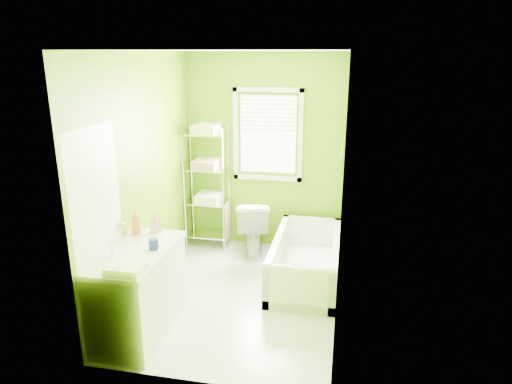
% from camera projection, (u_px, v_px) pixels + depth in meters
% --- Properties ---
extents(ground, '(2.90, 2.90, 0.00)m').
position_uv_depth(ground, '(241.00, 294.00, 5.09)').
color(ground, silver).
rests_on(ground, ground).
extents(room_envelope, '(2.14, 2.94, 2.62)m').
position_uv_depth(room_envelope, '(239.00, 159.00, 4.64)').
color(room_envelope, '#619207').
rests_on(room_envelope, ground).
extents(window, '(0.92, 0.05, 1.22)m').
position_uv_depth(window, '(268.00, 130.00, 5.95)').
color(window, white).
rests_on(window, ground).
extents(door, '(0.09, 0.80, 2.00)m').
position_uv_depth(door, '(101.00, 238.00, 4.06)').
color(door, white).
rests_on(door, ground).
extents(right_wall_decor, '(0.04, 1.48, 1.17)m').
position_uv_depth(right_wall_decor, '(341.00, 186.00, 4.49)').
color(right_wall_decor, '#410709').
rests_on(right_wall_decor, ground).
extents(bathtub, '(0.76, 1.62, 0.52)m').
position_uv_depth(bathtub, '(305.00, 266.00, 5.39)').
color(bathtub, white).
rests_on(bathtub, ground).
extents(toilet, '(0.57, 0.81, 0.75)m').
position_uv_depth(toilet, '(252.00, 226.00, 6.05)').
color(toilet, white).
rests_on(toilet, ground).
extents(vanity, '(0.57, 1.11, 1.08)m').
position_uv_depth(vanity, '(139.00, 289.00, 4.29)').
color(vanity, white).
rests_on(vanity, ground).
extents(wire_shelf_unit, '(0.57, 0.45, 1.69)m').
position_uv_depth(wire_shelf_unit, '(209.00, 173.00, 6.11)').
color(wire_shelf_unit, silver).
rests_on(wire_shelf_unit, ground).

